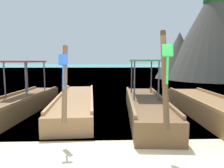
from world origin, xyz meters
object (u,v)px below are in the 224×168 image
Objects in this scene: longtail_boat_green_ribbon at (146,106)px; longtail_boat_turquoise_ribbon at (18,104)px; karst_rock at (210,34)px; longtail_boat_orange_ribbon at (212,110)px; longtail_boat_blue_ribbon at (76,103)px.

longtail_boat_turquoise_ribbon is at bearing 174.69° from longtail_boat_green_ribbon.
longtail_boat_green_ribbon is 18.44m from karst_rock.
longtail_boat_green_ribbon is 2.24m from longtail_boat_orange_ribbon.
longtail_boat_orange_ribbon reaches higher than longtail_boat_blue_ribbon.
longtail_boat_green_ribbon is 0.57× the size of karst_rock.
longtail_boat_orange_ribbon is at bearing -116.17° from karst_rock.
karst_rock is (12.41, 13.91, 4.50)m from longtail_boat_blue_ribbon.
karst_rock is at bearing 45.24° from longtail_boat_turquoise_ribbon.
longtail_boat_blue_ribbon is 2.83m from longtail_boat_green_ribbon.
longtail_boat_orange_ribbon is at bearing -7.59° from longtail_boat_turquoise_ribbon.
longtail_boat_blue_ribbon is at bearing -131.73° from karst_rock.
longtail_boat_green_ribbon is at bearing 167.65° from longtail_boat_orange_ribbon.
longtail_boat_green_ribbon is at bearing -22.41° from longtail_boat_blue_ribbon.
longtail_boat_green_ribbon is (2.62, -1.08, 0.08)m from longtail_boat_blue_ribbon.
longtail_boat_turquoise_ribbon is 0.58× the size of karst_rock.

